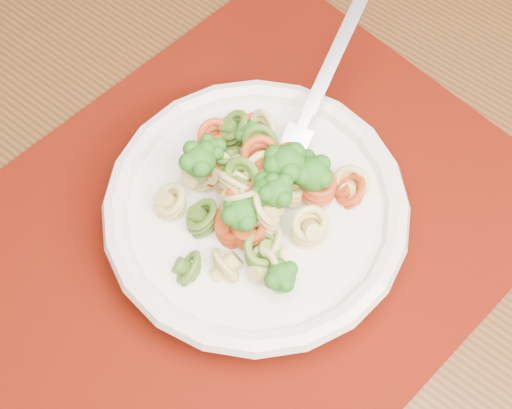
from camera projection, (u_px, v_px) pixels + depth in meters
dining_table at (219, 215)px, 0.70m from camera, size 1.52×1.20×0.74m
placemat at (235, 236)px, 0.57m from camera, size 0.52×0.43×0.00m
pasta_bowl at (256, 212)px, 0.55m from camera, size 0.24×0.24×0.04m
pasta_broccoli_heap at (256, 201)px, 0.53m from camera, size 0.20×0.20×0.06m
fork at (295, 142)px, 0.56m from camera, size 0.17×0.11×0.08m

